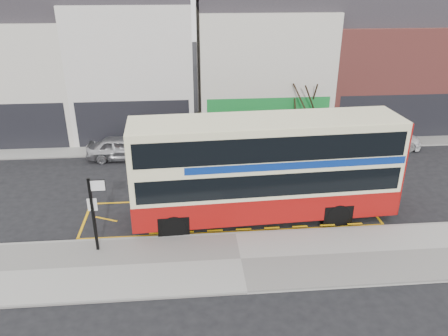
{
  "coord_description": "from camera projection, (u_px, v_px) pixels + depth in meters",
  "views": [
    {
      "loc": [
        -1.97,
        -16.86,
        10.77
      ],
      "look_at": [
        -0.3,
        2.0,
        2.28
      ],
      "focal_mm": 35.0,
      "sensor_mm": 36.0,
      "label": 1
    }
  ],
  "objects": [
    {
      "name": "street_tree_right",
      "position": [
        305.0,
        90.0,
        28.86
      ],
      "size": [
        2.49,
        2.49,
        5.37
      ],
      "color": "black",
      "rests_on": "ground"
    },
    {
      "name": "road_markings",
      "position": [
        231.0,
        213.0,
        21.34
      ],
      "size": [
        14.0,
        3.4,
        0.01
      ],
      "primitive_type": null,
      "color": "#F2AB0C",
      "rests_on": "ground"
    },
    {
      "name": "car_white",
      "position": [
        384.0,
        137.0,
        29.3
      ],
      "size": [
        5.07,
        2.99,
        1.38
      ],
      "primitive_type": "imported",
      "rotation": [
        0.0,
        0.0,
        1.33
      ],
      "color": "white",
      "rests_on": "ground"
    },
    {
      "name": "bus_stop_post",
      "position": [
        94.0,
        208.0,
        17.56
      ],
      "size": [
        0.82,
        0.14,
        3.3
      ],
      "rotation": [
        0.0,
        0.0,
        0.01
      ],
      "color": "black",
      "rests_on": "pavement"
    },
    {
      "name": "terrace_left",
      "position": [
        135.0,
        57.0,
        30.89
      ],
      "size": [
        8.0,
        8.01,
        11.8
      ],
      "color": "silver",
      "rests_on": "ground"
    },
    {
      "name": "terrace_green_shop",
      "position": [
        260.0,
        58.0,
        31.71
      ],
      "size": [
        9.0,
        8.01,
        11.3
      ],
      "color": "beige",
      "rests_on": "ground"
    },
    {
      "name": "terrace_right",
      "position": [
        379.0,
        63.0,
        32.64
      ],
      "size": [
        9.0,
        8.01,
        10.3
      ],
      "color": "#9F463F",
      "rests_on": "ground"
    },
    {
      "name": "car_silver",
      "position": [
        123.0,
        148.0,
        27.29
      ],
      "size": [
        4.45,
        1.99,
        1.48
      ],
      "primitive_type": "imported",
      "rotation": [
        0.0,
        0.0,
        1.51
      ],
      "color": "#A9A8AD",
      "rests_on": "ground"
    },
    {
      "name": "kerb",
      "position": [
        235.0,
        234.0,
        19.52
      ],
      "size": [
        40.0,
        0.15,
        0.15
      ],
      "primitive_type": "cube",
      "color": "gray",
      "rests_on": "ground"
    },
    {
      "name": "far_pavement",
      "position": [
        217.0,
        144.0,
        29.85
      ],
      "size": [
        50.0,
        3.0,
        0.15
      ],
      "primitive_type": "cube",
      "color": "#9B9993",
      "rests_on": "ground"
    },
    {
      "name": "terrace_far_left",
      "position": [
        20.0,
        66.0,
        30.45
      ],
      "size": [
        8.0,
        8.01,
        10.8
      ],
      "color": "beige",
      "rests_on": "ground"
    },
    {
      "name": "double_decker_bus",
      "position": [
        266.0,
        167.0,
        20.09
      ],
      "size": [
        12.36,
        3.37,
        4.89
      ],
      "rotation": [
        0.0,
        0.0,
        0.05
      ],
      "color": "beige",
      "rests_on": "ground"
    },
    {
      "name": "car_grey",
      "position": [
        185.0,
        146.0,
        27.89
      ],
      "size": [
        4.19,
        2.1,
        1.32
      ],
      "primitive_type": "imported",
      "rotation": [
        0.0,
        0.0,
        1.75
      ],
      "color": "#42454A",
      "rests_on": "ground"
    },
    {
      "name": "ground",
      "position": [
        234.0,
        231.0,
        19.89
      ],
      "size": [
        120.0,
        120.0,
        0.0
      ],
      "primitive_type": "plane",
      "color": "black",
      "rests_on": "ground"
    },
    {
      "name": "pavement",
      "position": [
        241.0,
        260.0,
        17.77
      ],
      "size": [
        40.0,
        4.0,
        0.15
      ],
      "primitive_type": "cube",
      "color": "#9B9993",
      "rests_on": "ground"
    }
  ]
}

